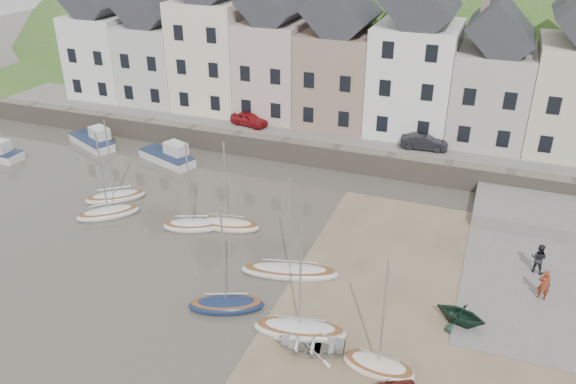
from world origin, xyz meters
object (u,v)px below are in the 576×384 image
at_px(rowboat_white, 309,343).
at_px(person_red, 544,285).
at_px(person_dark, 539,258).
at_px(car_left, 249,119).
at_px(sailboat_0, 116,197).
at_px(car_right, 424,142).
at_px(rowboat_green, 461,314).

bearing_deg(rowboat_white, person_red, 116.73).
relative_size(person_dark, car_left, 0.52).
distance_m(sailboat_0, car_left, 14.40).
bearing_deg(car_right, person_red, -154.49).
xyz_separation_m(car_left, car_right, (15.25, 0.00, 0.02)).
xyz_separation_m(person_red, person_dark, (-0.23, 2.57, 0.03)).
xyz_separation_m(rowboat_green, car_left, (-20.10, 18.82, 1.48)).
height_order(rowboat_green, car_right, car_right).
distance_m(rowboat_green, person_red, 5.34).
bearing_deg(person_red, rowboat_green, 44.91).
relative_size(sailboat_0, car_right, 1.71).
bearing_deg(car_right, car_left, 85.56).
relative_size(rowboat_green, person_dark, 1.37).
bearing_deg(sailboat_0, person_dark, 1.91).
relative_size(rowboat_green, car_right, 0.68).
distance_m(person_red, car_left, 28.42).
bearing_deg(rowboat_green, sailboat_0, -87.19).
height_order(rowboat_green, person_red, person_red).
bearing_deg(person_red, sailboat_0, -1.40).
bearing_deg(sailboat_0, rowboat_white, -28.32).
distance_m(rowboat_white, person_red, 13.23).
distance_m(person_red, person_dark, 2.58).
relative_size(sailboat_0, person_red, 3.58).
bearing_deg(rowboat_green, car_left, -118.21).
distance_m(rowboat_white, car_right, 23.39).
distance_m(rowboat_green, car_left, 27.57).
xyz_separation_m(rowboat_green, person_red, (3.90, 3.64, 0.29)).
xyz_separation_m(person_red, car_left, (-24.00, 15.18, 1.19)).
distance_m(person_red, car_right, 17.56).
xyz_separation_m(sailboat_0, car_right, (19.73, 13.55, 1.94)).
bearing_deg(car_left, rowboat_green, -120.92).
relative_size(rowboat_white, person_red, 1.95).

